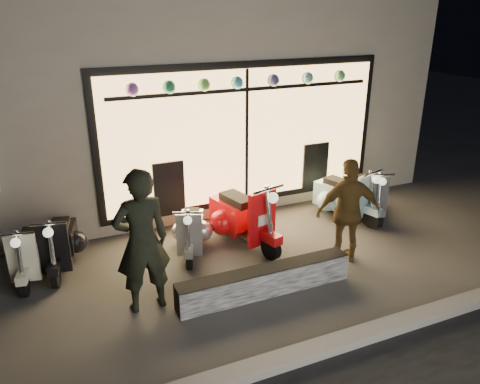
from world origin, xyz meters
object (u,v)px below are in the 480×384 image
(scooter_silver, at_px, (192,229))
(man, at_px, (142,242))
(scooter_red, at_px, (239,216))
(woman, at_px, (348,212))
(graffiti_barrier, at_px, (265,281))

(scooter_silver, xyz_separation_m, man, (-1.05, -1.31, 0.63))
(scooter_red, bearing_deg, scooter_silver, 163.92)
(scooter_red, bearing_deg, woman, -60.20)
(scooter_red, relative_size, man, 0.82)
(scooter_silver, bearing_deg, man, -107.45)
(woman, bearing_deg, graffiti_barrier, 28.99)
(graffiti_barrier, xyz_separation_m, scooter_silver, (-0.53, 1.65, 0.16))
(graffiti_barrier, relative_size, scooter_silver, 2.08)
(scooter_red, height_order, woman, woman)
(woman, bearing_deg, man, 16.79)
(man, bearing_deg, woman, 177.12)
(man, xyz_separation_m, woman, (3.15, -0.01, -0.14))
(scooter_red, bearing_deg, graffiti_barrier, -115.10)
(man, height_order, woman, man)
(graffiti_barrier, relative_size, scooter_red, 1.59)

